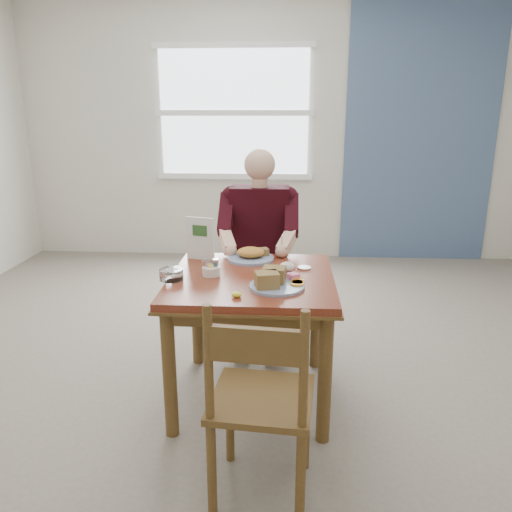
# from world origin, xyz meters

# --- Properties ---
(floor) EXTENTS (6.00, 6.00, 0.00)m
(floor) POSITION_xyz_m (0.00, 0.00, 0.00)
(floor) COLOR #675E53
(floor) RESTS_ON ground
(wall_back) EXTENTS (5.50, 0.00, 5.50)m
(wall_back) POSITION_xyz_m (0.00, 3.00, 1.40)
(wall_back) COLOR beige
(wall_back) RESTS_ON ground
(accent_panel) EXTENTS (1.60, 0.02, 2.80)m
(accent_panel) POSITION_xyz_m (1.60, 2.98, 1.40)
(accent_panel) COLOR #445A7E
(accent_panel) RESTS_ON ground
(lemon_wedge) EXTENTS (0.06, 0.05, 0.03)m
(lemon_wedge) POSITION_xyz_m (-0.05, -0.33, 0.76)
(lemon_wedge) COLOR yellow
(lemon_wedge) RESTS_ON table
(napkin) EXTENTS (0.10, 0.09, 0.06)m
(napkin) POSITION_xyz_m (0.19, 0.09, 0.78)
(napkin) COLOR white
(napkin) RESTS_ON table
(metal_dish) EXTENTS (0.10, 0.10, 0.01)m
(metal_dish) POSITION_xyz_m (0.29, 0.15, 0.76)
(metal_dish) COLOR silver
(metal_dish) RESTS_ON table
(window) EXTENTS (1.72, 0.04, 1.42)m
(window) POSITION_xyz_m (-0.40, 2.97, 1.60)
(window) COLOR white
(window) RESTS_ON wall_back
(table) EXTENTS (0.92, 0.92, 0.75)m
(table) POSITION_xyz_m (0.00, 0.00, 0.64)
(table) COLOR brown
(table) RESTS_ON ground
(chair_far) EXTENTS (0.42, 0.42, 0.95)m
(chair_far) POSITION_xyz_m (0.00, 0.80, 0.48)
(chair_far) COLOR brown
(chair_far) RESTS_ON ground
(chair_near) EXTENTS (0.46, 0.46, 0.95)m
(chair_near) POSITION_xyz_m (0.09, -0.81, 0.48)
(chair_near) COLOR brown
(chair_near) RESTS_ON ground
(diner) EXTENTS (0.53, 0.56, 1.39)m
(diner) POSITION_xyz_m (0.00, 0.71, 0.81)
(diner) COLOR tan
(diner) RESTS_ON chair_far
(near_plate) EXTENTS (0.31, 0.31, 0.09)m
(near_plate) POSITION_xyz_m (0.13, -0.17, 0.79)
(near_plate) COLOR white
(near_plate) RESTS_ON table
(far_plate) EXTENTS (0.37, 0.37, 0.08)m
(far_plate) POSITION_xyz_m (-0.02, 0.32, 0.78)
(far_plate) COLOR white
(far_plate) RESTS_ON table
(caddy) EXTENTS (0.10, 0.10, 0.07)m
(caddy) POSITION_xyz_m (-0.23, -0.00, 0.78)
(caddy) COLOR white
(caddy) RESTS_ON table
(shakers) EXTENTS (0.10, 0.05, 0.09)m
(shakers) POSITION_xyz_m (-0.23, 0.01, 0.80)
(shakers) COLOR white
(shakers) RESTS_ON table
(creamer) EXTENTS (0.17, 0.17, 0.06)m
(creamer) POSITION_xyz_m (-0.43, -0.09, 0.78)
(creamer) COLOR white
(creamer) RESTS_ON table
(menu) EXTENTS (0.18, 0.06, 0.26)m
(menu) POSITION_xyz_m (-0.33, 0.30, 0.88)
(menu) COLOR white
(menu) RESTS_ON table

